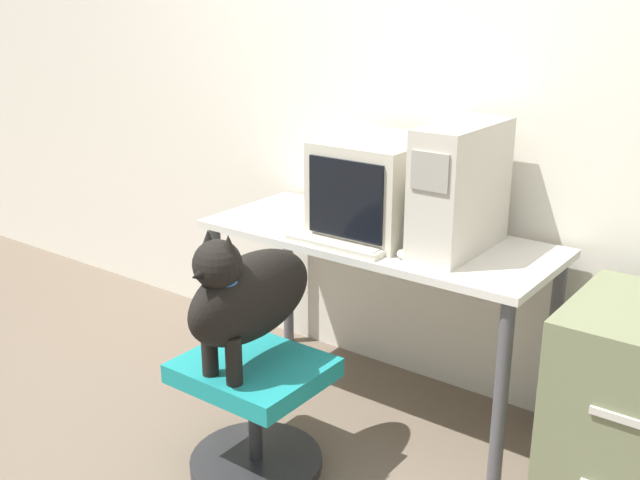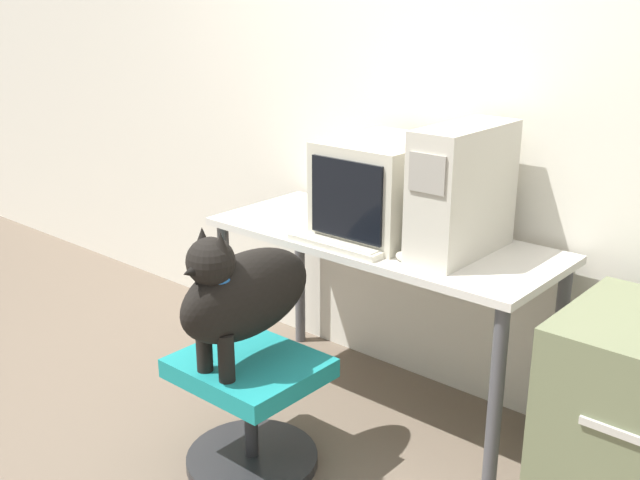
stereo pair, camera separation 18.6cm
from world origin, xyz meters
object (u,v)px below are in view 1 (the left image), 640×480
office_chair (255,408)px  crt_monitor (379,187)px  keyboard (340,242)px  dog (247,294)px  pc_tower (461,188)px

office_chair → crt_monitor: bearing=82.1°
keyboard → office_chair: keyboard is taller
crt_monitor → dog: crt_monitor is taller
pc_tower → dog: pc_tower is taller
office_chair → dog: dog is taller
dog → pc_tower: bearing=57.5°
crt_monitor → keyboard: (-0.03, -0.22, -0.18)m
crt_monitor → pc_tower: (0.35, 0.00, 0.05)m
dog → office_chair: bearing=90.0°
pc_tower → keyboard: pc_tower is taller
keyboard → dog: bearing=-97.4°
pc_tower → keyboard: (-0.38, -0.22, -0.22)m
pc_tower → office_chair: (-0.44, -0.66, -0.75)m
crt_monitor → keyboard: bearing=-98.2°
pc_tower → dog: 0.87m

